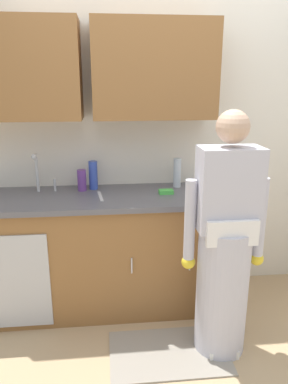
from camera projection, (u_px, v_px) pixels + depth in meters
The scene contains 12 objects.
ground_plane at pixel (176, 358), 2.48m from camera, with size 9.00×9.00×0.00m, color tan.
kitchen_wall_with_uppers at pixel (141, 120), 2.99m from camera, with size 4.80×0.44×2.70m.
counter_cabinet at pixel (93, 254), 2.96m from camera, with size 1.90×0.62×0.90m.
countertop at pixel (91, 198), 2.83m from camera, with size 1.96×0.66×0.04m, color #595960.
sink at pixel (41, 199), 2.79m from camera, with size 0.50×0.36×0.35m.
person_at_sink at pixel (224, 256), 2.39m from camera, with size 0.55×0.34×1.62m.
floor_mat at pixel (169, 353), 2.52m from camera, with size 0.80×0.50×0.01m, color gray.
bottle_water_tall at pixel (82, 180), 2.92m from camera, with size 0.07×0.07×0.17m, color #66388C.
bottle_soap at pixel (177, 173), 3.02m from camera, with size 0.06×0.06×0.24m, color silver.
bottle_water_short at pixel (93, 175), 2.96m from camera, with size 0.07×0.07×0.23m, color #334CB2.
knife_on_counter at pixel (100, 196), 2.79m from camera, with size 0.24×0.02×0.01m, color silver.
sponge at pixel (166, 192), 2.86m from camera, with size 0.11×0.07×0.03m, color #4CBF4C.
Camera 1 is at (-0.43, -2.02, 1.78)m, focal length 34.74 mm.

